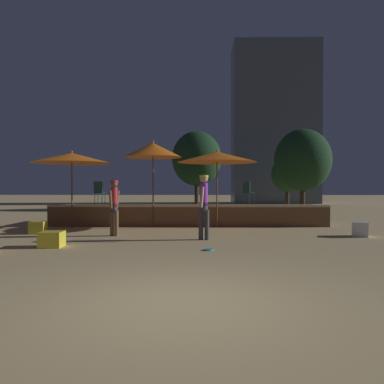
% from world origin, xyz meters
% --- Properties ---
extents(ground_plane, '(120.00, 120.00, 0.00)m').
position_xyz_m(ground_plane, '(0.00, 0.00, 0.00)').
color(ground_plane, tan).
extents(wooden_deck, '(10.72, 2.42, 0.83)m').
position_xyz_m(wooden_deck, '(-0.20, 10.39, 0.38)').
color(wooden_deck, brown).
rests_on(wooden_deck, ground).
extents(patio_umbrella_0, '(2.98, 2.98, 2.91)m').
position_xyz_m(patio_umbrella_0, '(0.90, 9.05, 2.63)').
color(patio_umbrella_0, brown).
rests_on(patio_umbrella_0, ground).
extents(patio_umbrella_1, '(2.20, 2.20, 3.26)m').
position_xyz_m(patio_umbrella_1, '(-1.51, 9.20, 2.90)').
color(patio_umbrella_1, brown).
rests_on(patio_umbrella_1, ground).
extents(patio_umbrella_2, '(2.93, 2.93, 2.85)m').
position_xyz_m(patio_umbrella_2, '(-4.46, 8.78, 2.58)').
color(patio_umbrella_2, brown).
rests_on(patio_umbrella_2, ground).
extents(cube_seat_0, '(0.51, 0.51, 0.40)m').
position_xyz_m(cube_seat_0, '(-5.01, 7.13, 0.20)').
color(cube_seat_0, yellow).
rests_on(cube_seat_0, ground).
extents(cube_seat_2, '(0.59, 0.59, 0.45)m').
position_xyz_m(cube_seat_2, '(5.17, 6.62, 0.22)').
color(cube_seat_2, white).
rests_on(cube_seat_2, ground).
extents(cube_seat_3, '(0.57, 0.57, 0.39)m').
position_xyz_m(cube_seat_3, '(-3.52, 4.49, 0.20)').
color(cube_seat_3, yellow).
rests_on(cube_seat_3, ground).
extents(person_0, '(0.30, 0.57, 1.87)m').
position_xyz_m(person_0, '(0.36, 5.84, 1.09)').
color(person_0, '#3F3F47').
rests_on(person_0, ground).
extents(person_1, '(0.29, 0.47, 1.73)m').
position_xyz_m(person_1, '(-2.41, 6.62, 0.98)').
color(person_1, brown).
rests_on(person_1, ground).
extents(bistro_chair_0, '(0.48, 0.48, 0.90)m').
position_xyz_m(bistro_chair_0, '(2.21, 10.31, 1.37)').
color(bistro_chair_0, '#1E4C47').
rests_on(bistro_chair_0, wooden_deck).
extents(bistro_chair_1, '(0.40, 0.41, 0.90)m').
position_xyz_m(bistro_chair_1, '(-3.72, 9.74, 1.37)').
color(bistro_chair_1, '#1E4C47').
rests_on(bistro_chair_1, wooden_deck).
extents(frisbee_disc, '(0.24, 0.24, 0.03)m').
position_xyz_m(frisbee_disc, '(0.45, 4.06, 0.02)').
color(frisbee_disc, '#33B2D8').
rests_on(frisbee_disc, ground).
extents(background_tree_0, '(2.26, 2.26, 3.62)m').
position_xyz_m(background_tree_0, '(6.52, 21.78, 2.36)').
color(background_tree_0, '#3D2B1C').
rests_on(background_tree_0, ground).
extents(background_tree_1, '(3.30, 3.30, 5.20)m').
position_xyz_m(background_tree_1, '(0.08, 20.05, 3.37)').
color(background_tree_1, '#3D2B1C').
rests_on(background_tree_1, ground).
extents(background_tree_2, '(3.12, 3.12, 4.72)m').
position_xyz_m(background_tree_2, '(5.99, 15.96, 2.99)').
color(background_tree_2, '#3D2B1C').
rests_on(background_tree_2, ground).
extents(distant_building, '(7.63, 3.70, 14.43)m').
position_xyz_m(distant_building, '(7.13, 29.53, 7.21)').
color(distant_building, '#4C5666').
rests_on(distant_building, ground).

